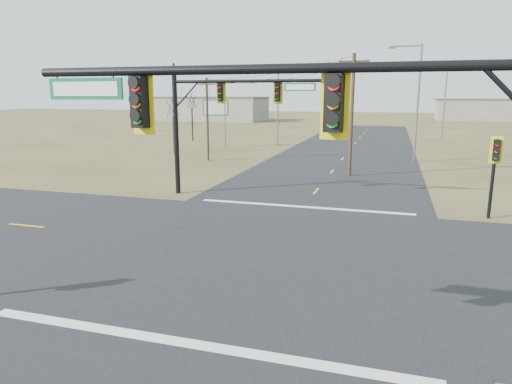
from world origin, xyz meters
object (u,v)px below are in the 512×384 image
utility_pole_near (352,114)px  streetlight_a (416,97)px  pedestal_signal_ne (495,158)px  highway_sign (216,113)px  mast_arm_near (351,144)px  mast_arm_far (219,107)px  streetlight_c (279,102)px  bare_tree_a (173,107)px  utility_pole_far (207,117)px  streetlight_b (443,98)px  bare_tree_b (192,100)px

utility_pole_near → streetlight_a: streetlight_a is taller
pedestal_signal_ne → highway_sign: (-25.14, 26.28, 0.94)m
mast_arm_near → utility_pole_near: bearing=105.3°
mast_arm_far → streetlight_a: size_ratio=0.87×
utility_pole_near → streetlight_c: bearing=117.2°
bare_tree_a → highway_sign: bearing=70.7°
mast_arm_far → streetlight_a: (11.94, 19.26, 0.59)m
mast_arm_far → mast_arm_near: bearing=-79.7°
mast_arm_far → utility_pole_near: size_ratio=1.01×
utility_pole_far → bare_tree_a: bearing=143.7°
utility_pole_far → highway_sign: (-3.36, 10.71, -0.06)m
mast_arm_near → utility_pole_near: utility_pole_near is taller
utility_pole_near → highway_sign: bearing=137.7°
utility_pole_near → bare_tree_a: size_ratio=1.46×
mast_arm_near → streetlight_b: streetlight_b is taller
mast_arm_far → streetlight_b: bearing=50.4°
mast_arm_near → pedestal_signal_ne: bearing=81.2°
utility_pole_far → streetlight_b: bearing=49.2°
streetlight_a → bare_tree_a: streetlight_a is taller
mast_arm_far → bare_tree_a: 22.30m
mast_arm_far → streetlight_a: streetlight_a is taller
utility_pole_far → streetlight_c: 16.22m
streetlight_a → streetlight_c: size_ratio=1.12×
mast_arm_near → bare_tree_b: 55.64m
pedestal_signal_ne → utility_pole_near: size_ratio=0.46×
pedestal_signal_ne → streetlight_b: 42.47m
streetlight_b → bare_tree_a: streetlight_b is taller
utility_pole_far → streetlight_a: size_ratio=0.72×
streetlight_c → bare_tree_b: streetlight_c is taller
mast_arm_near → utility_pole_far: 35.70m
streetlight_a → utility_pole_near: bearing=-130.7°
mast_arm_near → bare_tree_a: bearing=131.5°
utility_pole_far → bare_tree_b: utility_pole_far is taller
bare_tree_a → utility_pole_far: bearing=-36.3°
mast_arm_near → streetlight_c: 49.45m
mast_arm_far → highway_sign: (-10.10, 25.10, -1.39)m
utility_pole_far → streetlight_a: 19.40m
utility_pole_far → utility_pole_near: bearing=-19.6°
streetlight_c → bare_tree_a: bearing=-124.0°
utility_pole_near → bare_tree_a: utility_pole_near is taller
streetlight_b → streetlight_a: bearing=-92.0°
streetlight_c → bare_tree_a: (-8.78, -11.72, -0.39)m
streetlight_a → utility_pole_far: bearing=-179.6°
streetlight_b → streetlight_c: streetlight_b is taller
pedestal_signal_ne → bare_tree_b: bearing=146.6°
streetlight_a → streetlight_c: (-15.56, 10.99, -0.66)m
utility_pole_near → bare_tree_a: 21.47m
mast_arm_near → pedestal_signal_ne: 17.37m
mast_arm_near → pedestal_signal_ne: (5.67, 16.27, -2.17)m
streetlight_a → bare_tree_a: 24.37m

